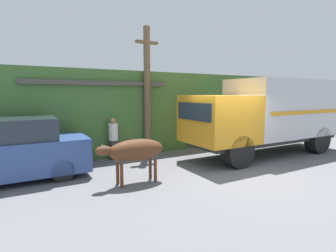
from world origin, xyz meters
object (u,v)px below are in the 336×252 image
Objects in this scene: cargo_truck at (272,113)px; parked_suv at (8,152)px; utility_pole at (147,90)px; pedestrian_on_hill at (113,137)px; brown_cow at (135,151)px.

parked_suv is (-9.30, 1.32, -0.86)m from cargo_truck.
utility_pole is at bearing 13.52° from parked_suv.
pedestrian_on_hill is at bearing 158.39° from cargo_truck.
parked_suv is 2.70× the size of pedestrian_on_hill.
parked_suv reaches higher than brown_cow.
cargo_truck reaches higher than parked_suv.
cargo_truck is at bearing 5.16° from brown_cow.
utility_pole reaches higher than cargo_truck.
utility_pole is (4.82, 1.06, 1.79)m from parked_suv.
parked_suv is at bearing 171.42° from cargo_truck.
pedestrian_on_hill is (0.31, 2.89, -0.05)m from brown_cow.
cargo_truck is at bearing -28.02° from utility_pole.
utility_pole reaches higher than parked_suv.
parked_suv is at bearing -167.65° from utility_pole.
utility_pole is at bearing 167.98° from pedestrian_on_hill.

